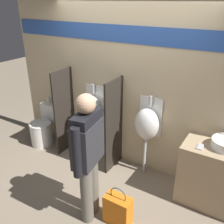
# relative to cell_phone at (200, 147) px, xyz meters

# --- Properties ---
(ground_plane) EXTENTS (16.00, 16.00, 0.00)m
(ground_plane) POSITION_rel_cell_phone_xyz_m (-1.25, -0.21, -0.86)
(ground_plane) COLOR gray
(display_wall) EXTENTS (4.34, 0.07, 2.70)m
(display_wall) POSITION_rel_cell_phone_xyz_m (-1.25, 0.39, 0.50)
(display_wall) COLOR beige
(display_wall) RESTS_ON ground_plane
(sink_counter) EXTENTS (1.09, 0.51, 0.86)m
(sink_counter) POSITION_rel_cell_phone_xyz_m (0.33, 0.10, -0.43)
(sink_counter) COLOR tan
(sink_counter) RESTS_ON ground_plane
(cell_phone) EXTENTS (0.07, 0.14, 0.01)m
(cell_phone) POSITION_rel_cell_phone_xyz_m (0.00, 0.00, 0.00)
(cell_phone) COLOR #B7B7BC
(cell_phone) RESTS_ON sink_counter
(divider_near_counter) EXTENTS (0.03, 0.49, 1.48)m
(divider_near_counter) POSITION_rel_cell_phone_xyz_m (-2.32, 0.11, -0.12)
(divider_near_counter) COLOR #28231E
(divider_near_counter) RESTS_ON ground_plane
(divider_mid) EXTENTS (0.03, 0.49, 1.48)m
(divider_mid) POSITION_rel_cell_phone_xyz_m (-1.32, 0.11, -0.12)
(divider_mid) COLOR #28231E
(divider_mid) RESTS_ON ground_plane
(urinal_near_counter) EXTENTS (0.37, 0.29, 1.27)m
(urinal_near_counter) POSITION_rel_cell_phone_xyz_m (-1.82, 0.22, -0.00)
(urinal_near_counter) COLOR silver
(urinal_near_counter) RESTS_ON ground_plane
(urinal_far) EXTENTS (0.37, 0.29, 1.27)m
(urinal_far) POSITION_rel_cell_phone_xyz_m (-0.82, 0.22, -0.00)
(urinal_far) COLOR silver
(urinal_far) RESTS_ON ground_plane
(toilet) EXTENTS (0.41, 0.57, 0.86)m
(toilet) POSITION_rel_cell_phone_xyz_m (-2.82, 0.04, -0.56)
(toilet) COLOR white
(toilet) RESTS_ON ground_plane
(person_in_vest) EXTENTS (0.27, 0.57, 1.65)m
(person_in_vest) POSITION_rel_cell_phone_xyz_m (-1.03, -0.92, 0.10)
(person_in_vest) COLOR #666056
(person_in_vest) RESTS_ON ground_plane
(shopping_bag) EXTENTS (0.33, 0.18, 0.53)m
(shopping_bag) POSITION_rel_cell_phone_xyz_m (-0.68, -0.84, -0.66)
(shopping_bag) COLOR orange
(shopping_bag) RESTS_ON ground_plane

